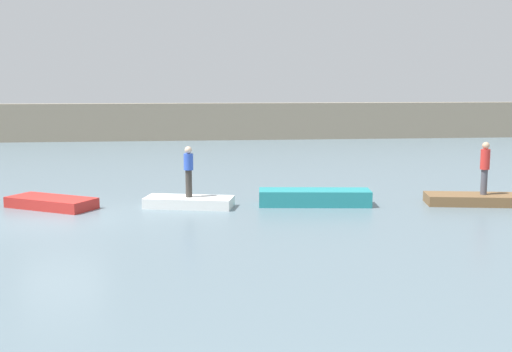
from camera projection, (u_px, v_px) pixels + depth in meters
name	position (u px, v px, depth m)	size (l,w,h in m)	color
ground_plane	(60.00, 219.00, 19.85)	(120.00, 120.00, 0.00)	slate
embankment_wall	(129.00, 122.00, 47.03)	(80.00, 1.20, 2.73)	gray
rowboat_red	(51.00, 203.00, 21.62)	(3.04, 1.27, 0.36)	red
rowboat_white	(189.00, 202.00, 21.74)	(2.96, 1.15, 0.35)	white
rowboat_teal	(314.00, 198.00, 22.08)	(3.82, 1.09, 0.54)	teal
rowboat_brown	(483.00, 199.00, 22.23)	(3.90, 1.26, 0.35)	brown
person_red_shirt	(485.00, 165.00, 22.06)	(0.32, 0.32, 1.83)	#4C4C56
person_blue_shirt	(189.00, 169.00, 21.58)	(0.32, 0.32, 1.73)	#38332D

